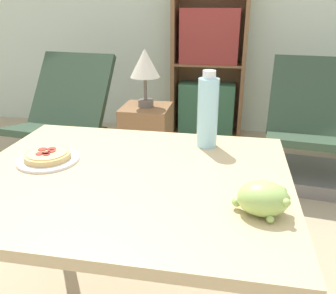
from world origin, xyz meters
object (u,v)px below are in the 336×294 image
Objects in this scene: bookshelf at (208,70)px; table_lamp at (145,66)px; lounge_chair_near at (64,135)px; pizza_on_plate at (48,157)px; side_table at (147,142)px; grape_bunch at (263,199)px; lounge_chair_far at (309,144)px; drink_bottle at (208,112)px.

table_lamp is (-0.37, -1.06, 0.20)m from bookshelf.
lounge_chair_near is 0.62× the size of bookshelf.
pizza_on_plate is 0.39× the size of side_table.
pizza_on_plate is at bearing 163.51° from grape_bunch.
grape_bunch is 1.88m from lounge_chair_far.
pizza_on_plate reaches higher than side_table.
pizza_on_plate is 0.25× the size of lounge_chair_far.
bookshelf is (-0.34, 2.64, -0.12)m from grape_bunch.
lounge_chair_near is 0.68m from side_table.
table_lamp is (0.68, -0.04, 0.56)m from lounge_chair_near.
drink_bottle reaches higher than lounge_chair_near.
grape_bunch is 0.38× the size of table_lamp.
pizza_on_plate is 1.61m from lounge_chair_near.
lounge_chair_far is 1.33m from table_lamp.
lounge_chair_far is (0.67, 1.28, -0.58)m from drink_bottle.
side_table is 1.38× the size of table_lamp.
lounge_chair_near is (-0.66, 1.39, -0.46)m from pizza_on_plate.
drink_bottle is (0.54, 0.25, 0.12)m from pizza_on_plate.
drink_bottle is 1.36m from side_table.
drink_bottle is at bearing 111.77° from grape_bunch.
bookshelf is at bearing 71.04° from table_lamp.
bookshelf is 2.53× the size of side_table.
lounge_chair_far is at bearing 74.41° from grape_bunch.
lounge_chair_near is 1.51m from bookshelf.
pizza_on_plate is 1.44m from side_table.
lounge_chair_near is 1.57× the size of side_table.
drink_bottle reaches higher than table_lamp.
lounge_chair_near is at bearing -135.51° from bookshelf.
lounge_chair_near is at bearing -169.00° from lounge_chair_far.
side_table is (-0.52, 1.11, -0.59)m from drink_bottle.
lounge_chair_far is at bearing 8.30° from table_lamp.
drink_bottle is at bearing 24.59° from pizza_on_plate.
pizza_on_plate is at bearing -99.14° from bookshelf.
drink_bottle reaches higher than lounge_chair_far.
pizza_on_plate is 0.15× the size of bookshelf.
grape_bunch is 0.11× the size of bookshelf.
drink_bottle reaches higher than grape_bunch.
bookshelf is 3.48× the size of table_lamp.
side_table is at bearing 114.14° from grape_bunch.
table_lamp reaches higher than lounge_chair_far.
drink_bottle is 1.23m from table_lamp.
pizza_on_plate is at bearing -91.03° from side_table.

